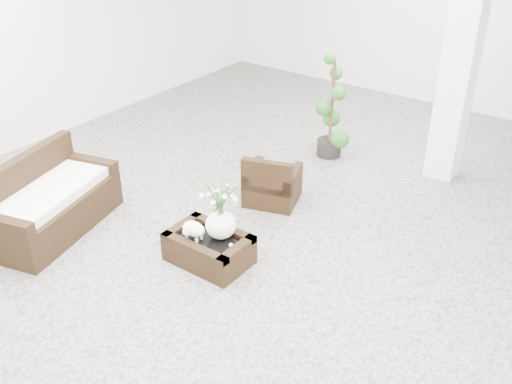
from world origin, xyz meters
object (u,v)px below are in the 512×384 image
Objects in this scene: armchair at (273,177)px; topiary at (332,107)px; coffee_table at (209,249)px; loveseat at (50,196)px.

armchair is 0.45× the size of topiary.
coffee_table is 0.58× the size of topiary.
armchair is 0.41× the size of loveseat.
topiary reaches higher than coffee_table.
armchair is 1.72m from topiary.
armchair is (-0.20, 1.53, 0.19)m from coffee_table.
armchair is 2.76m from loveseat.
coffee_table is 3.27m from topiary.
loveseat is 4.15m from topiary.
armchair reaches higher than coffee_table.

